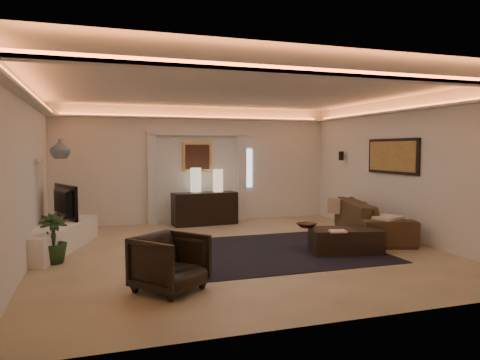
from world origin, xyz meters
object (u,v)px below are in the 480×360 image
object	(u,v)px
sofa	(372,219)
armchair	(170,263)
console	(205,208)
coffee_table	(345,241)

from	to	relation	value
sofa	armchair	xyz separation A→B (m)	(-4.65, -2.31, -0.01)
console	armchair	bearing A→B (deg)	-112.30
console	armchair	world-z (taller)	console
coffee_table	armchair	bearing A→B (deg)	-146.36
coffee_table	sofa	bearing A→B (deg)	54.81
console	armchair	xyz separation A→B (m)	(-1.63, -4.83, -0.03)
console	sofa	size ratio (longest dim) A/B	0.61
console	sofa	xyz separation A→B (m)	(3.02, -2.53, -0.02)
coffee_table	armchair	world-z (taller)	armchair
sofa	armchair	distance (m)	5.19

